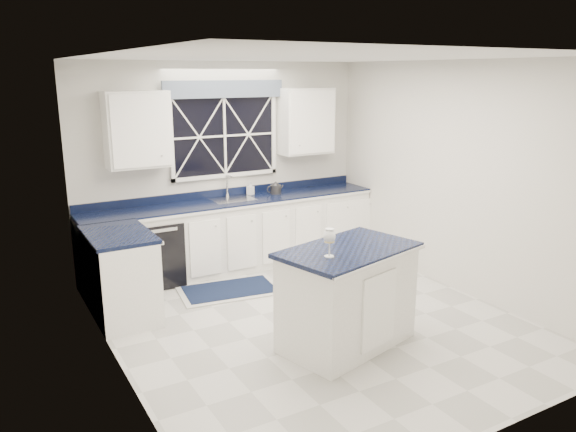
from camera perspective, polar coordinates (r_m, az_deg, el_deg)
ground at (r=6.04m, az=2.61°, el=-10.67°), size 4.50×4.50×0.00m
back_wall at (r=7.56m, az=-6.51°, el=5.11°), size 4.00×0.10×2.70m
base_cabinets at (r=7.22m, az=-7.23°, el=-2.69°), size 3.99×1.60×0.90m
countertop at (r=7.37m, az=-5.48°, el=1.50°), size 3.98×0.64×0.04m
dishwasher at (r=7.14m, az=-13.44°, el=-3.52°), size 0.60×0.58×0.82m
window at (r=7.46m, az=-6.46°, el=8.71°), size 1.65×0.09×1.26m
upper_cabinets at (r=7.34m, az=-6.09°, el=9.17°), size 3.10×0.34×0.90m
faucet at (r=7.51m, az=-6.13°, el=3.11°), size 0.05×0.20×0.30m
island at (r=5.42m, az=6.03°, el=-8.14°), size 1.46×1.08×0.98m
rug at (r=6.87m, az=-5.97°, el=-7.45°), size 1.28×0.88×0.02m
kettle at (r=7.68m, az=-1.28°, el=2.85°), size 0.25×0.16×0.17m
wine_glass at (r=4.94m, az=4.24°, el=-2.18°), size 0.11×0.11×0.26m
soap_bottle at (r=7.65m, az=-3.83°, el=2.82°), size 0.10×0.10×0.17m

